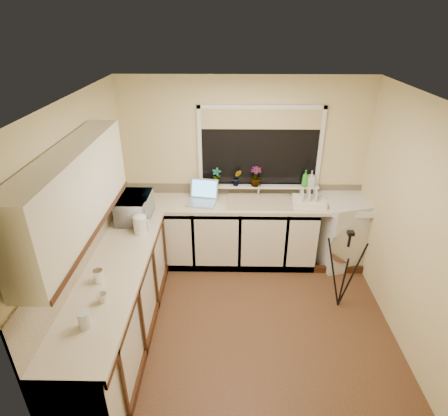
{
  "coord_description": "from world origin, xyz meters",
  "views": [
    {
      "loc": [
        -0.18,
        -3.18,
        3.07
      ],
      "look_at": [
        -0.25,
        0.55,
        1.15
      ],
      "focal_mm": 30.04,
      "sensor_mm": 36.0,
      "label": 1
    }
  ],
  "objects_px": {
    "glass_jug": "(84,320)",
    "laptop": "(203,196)",
    "plant_c": "(256,176)",
    "washing_machine": "(343,230)",
    "plant_b": "(237,178)",
    "plant_a": "(217,177)",
    "soap_bottle_green": "(305,178)",
    "cup_left": "(102,298)",
    "cup_back": "(322,199)",
    "tripod": "(344,270)",
    "microwave": "(135,208)",
    "kettle": "(140,225)",
    "dish_rack": "(309,201)",
    "steel_jar": "(98,276)",
    "soap_bottle_clear": "(311,178)"
  },
  "relations": [
    {
      "from": "glass_jug",
      "to": "laptop",
      "type": "bearing_deg",
      "value": 71.15
    },
    {
      "from": "washing_machine",
      "to": "glass_jug",
      "type": "relative_size",
      "value": 6.67
    },
    {
      "from": "washing_machine",
      "to": "plant_b",
      "type": "relative_size",
      "value": 4.19
    },
    {
      "from": "cup_back",
      "to": "plant_a",
      "type": "bearing_deg",
      "value": 171.79
    },
    {
      "from": "plant_c",
      "to": "soap_bottle_clear",
      "type": "bearing_deg",
      "value": 0.58
    },
    {
      "from": "washing_machine",
      "to": "microwave",
      "type": "xyz_separation_m",
      "value": [
        -2.67,
        -0.5,
        0.57
      ]
    },
    {
      "from": "steel_jar",
      "to": "glass_jug",
      "type": "bearing_deg",
      "value": -82.9
    },
    {
      "from": "washing_machine",
      "to": "tripod",
      "type": "xyz_separation_m",
      "value": [
        -0.25,
        -0.96,
        0.03
      ]
    },
    {
      "from": "laptop",
      "to": "kettle",
      "type": "distance_m",
      "value": 1.04
    },
    {
      "from": "cup_left",
      "to": "plant_b",
      "type": "bearing_deg",
      "value": 61.31
    },
    {
      "from": "cup_back",
      "to": "cup_left",
      "type": "distance_m",
      "value": 3.0
    },
    {
      "from": "tripod",
      "to": "laptop",
      "type": "bearing_deg",
      "value": 134.93
    },
    {
      "from": "glass_jug",
      "to": "plant_c",
      "type": "height_order",
      "value": "plant_c"
    },
    {
      "from": "kettle",
      "to": "dish_rack",
      "type": "relative_size",
      "value": 0.46
    },
    {
      "from": "kettle",
      "to": "microwave",
      "type": "relative_size",
      "value": 0.38
    },
    {
      "from": "washing_machine",
      "to": "cup_back",
      "type": "distance_m",
      "value": 0.58
    },
    {
      "from": "tripod",
      "to": "microwave",
      "type": "bearing_deg",
      "value": 153.94
    },
    {
      "from": "tripod",
      "to": "steel_jar",
      "type": "xyz_separation_m",
      "value": [
        -2.49,
        -0.74,
        0.45
      ]
    },
    {
      "from": "steel_jar",
      "to": "microwave",
      "type": "bearing_deg",
      "value": 86.82
    },
    {
      "from": "tripod",
      "to": "cup_back",
      "type": "relative_size",
      "value": 9.18
    },
    {
      "from": "microwave",
      "to": "cup_back",
      "type": "relative_size",
      "value": 4.78
    },
    {
      "from": "dish_rack",
      "to": "plant_c",
      "type": "bearing_deg",
      "value": 169.77
    },
    {
      "from": "kettle",
      "to": "soap_bottle_green",
      "type": "bearing_deg",
      "value": 26.33
    },
    {
      "from": "soap_bottle_green",
      "to": "plant_b",
      "type": "bearing_deg",
      "value": 179.14
    },
    {
      "from": "plant_c",
      "to": "glass_jug",
      "type": "bearing_deg",
      "value": -121.17
    },
    {
      "from": "washing_machine",
      "to": "dish_rack",
      "type": "xyz_separation_m",
      "value": [
        -0.52,
        -0.06,
        0.45
      ]
    },
    {
      "from": "washing_machine",
      "to": "cup_left",
      "type": "xyz_separation_m",
      "value": [
        -2.62,
        -1.97,
        0.46
      ]
    },
    {
      "from": "kettle",
      "to": "cup_back",
      "type": "height_order",
      "value": "kettle"
    },
    {
      "from": "microwave",
      "to": "plant_a",
      "type": "relative_size",
      "value": 2.25
    },
    {
      "from": "plant_a",
      "to": "soap_bottle_green",
      "type": "distance_m",
      "value": 1.17
    },
    {
      "from": "glass_jug",
      "to": "steel_jar",
      "type": "xyz_separation_m",
      "value": [
        -0.07,
        0.56,
        -0.01
      ]
    },
    {
      "from": "laptop",
      "to": "cup_back",
      "type": "height_order",
      "value": "laptop"
    },
    {
      "from": "plant_b",
      "to": "steel_jar",
      "type": "bearing_deg",
      "value": -124.61
    },
    {
      "from": "tripod",
      "to": "steel_jar",
      "type": "height_order",
      "value": "steel_jar"
    },
    {
      "from": "microwave",
      "to": "cup_left",
      "type": "xyz_separation_m",
      "value": [
        0.05,
        -1.47,
        -0.1
      ]
    },
    {
      "from": "tripod",
      "to": "plant_a",
      "type": "relative_size",
      "value": 4.33
    },
    {
      "from": "glass_jug",
      "to": "plant_a",
      "type": "height_order",
      "value": "plant_a"
    },
    {
      "from": "laptop",
      "to": "cup_left",
      "type": "bearing_deg",
      "value": -100.78
    },
    {
      "from": "plant_b",
      "to": "soap_bottle_clear",
      "type": "relative_size",
      "value": 1.07
    },
    {
      "from": "microwave",
      "to": "tripod",
      "type": "bearing_deg",
      "value": -99.75
    },
    {
      "from": "tripod",
      "to": "cup_back",
      "type": "bearing_deg",
      "value": 80.66
    },
    {
      "from": "plant_a",
      "to": "soap_bottle_clear",
      "type": "xyz_separation_m",
      "value": [
        1.25,
        -0.02,
        -0.01
      ]
    },
    {
      "from": "microwave",
      "to": "plant_c",
      "type": "relative_size",
      "value": 1.98
    },
    {
      "from": "plant_a",
      "to": "cup_back",
      "type": "relative_size",
      "value": 2.12
    },
    {
      "from": "washing_machine",
      "to": "tripod",
      "type": "relative_size",
      "value": 0.94
    },
    {
      "from": "dish_rack",
      "to": "tripod",
      "type": "relative_size",
      "value": 0.42
    },
    {
      "from": "kettle",
      "to": "glass_jug",
      "type": "relative_size",
      "value": 1.39
    },
    {
      "from": "dish_rack",
      "to": "plant_c",
      "type": "xyz_separation_m",
      "value": [
        -0.69,
        0.22,
        0.25
      ]
    },
    {
      "from": "steel_jar",
      "to": "plant_c",
      "type": "distance_m",
      "value": 2.41
    },
    {
      "from": "plant_c",
      "to": "soap_bottle_green",
      "type": "xyz_separation_m",
      "value": [
        0.65,
        -0.01,
        -0.02
      ]
    }
  ]
}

